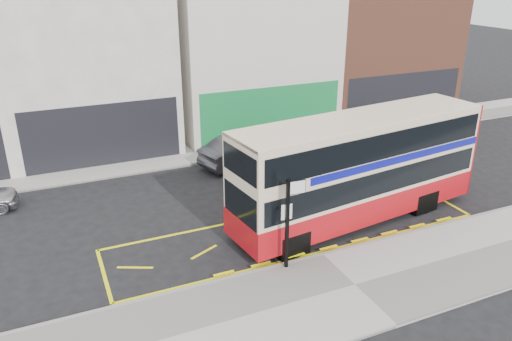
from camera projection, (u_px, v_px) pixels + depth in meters
name	position (u px, v px, depth m)	size (l,w,h in m)	color
ground	(317.00, 252.00, 17.38)	(120.00, 120.00, 0.00)	black
pavement	(355.00, 286.00, 15.41)	(40.00, 4.00, 0.15)	#A9A6A0
kerb	(323.00, 256.00, 17.03)	(40.00, 0.15, 0.15)	gray
far_pavement	(213.00, 150.00, 26.65)	(50.00, 3.00, 0.15)	#A9A6A0
road_markings	(295.00, 231.00, 18.73)	(14.00, 3.40, 0.01)	#FFF40D
terrace_left	(84.00, 47.00, 25.96)	(8.00, 8.01, 11.80)	white
terrace_green_shop	(244.00, 41.00, 29.41)	(9.00, 8.01, 11.30)	silver
terrace_right	(370.00, 41.00, 32.95)	(9.00, 8.01, 10.30)	#94503B
double_decker_bus	(360.00, 167.00, 18.88)	(10.61, 3.67, 4.15)	beige
bus_stop_post	(289.00, 215.00, 15.61)	(0.77, 0.15, 3.11)	black
car_grey	(244.00, 150.00, 24.78)	(1.60, 4.58, 1.51)	#37373D
car_white	(393.00, 129.00, 28.19)	(1.89, 4.65, 1.35)	#BEBEBE
street_tree_right	(292.00, 69.00, 28.11)	(2.60, 2.60, 5.62)	#322316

